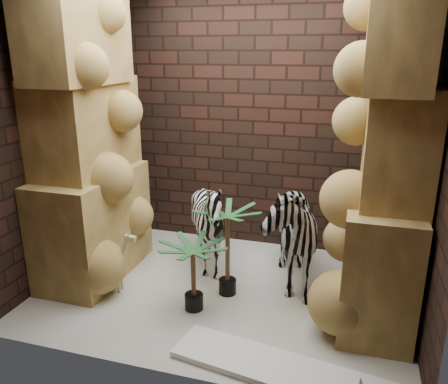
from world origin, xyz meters
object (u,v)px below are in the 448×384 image
(giraffe_toy, at_px, (111,260))
(palm_front, at_px, (228,251))
(palm_back, at_px, (193,276))
(zebra_right, at_px, (285,220))
(zebra_left, at_px, (209,229))
(surfboard, at_px, (279,370))

(giraffe_toy, xyz_separation_m, palm_front, (1.12, 0.26, 0.12))
(giraffe_toy, relative_size, palm_back, 0.97)
(zebra_right, height_order, palm_front, zebra_right)
(zebra_left, relative_size, palm_front, 1.19)
(zebra_right, height_order, palm_back, zebra_right)
(giraffe_toy, xyz_separation_m, surfboard, (1.80, -0.72, -0.30))
(zebra_left, relative_size, surfboard, 0.65)
(zebra_left, xyz_separation_m, surfboard, (1.00, -1.37, -0.46))
(zebra_left, bearing_deg, giraffe_toy, -124.41)
(zebra_left, relative_size, giraffe_toy, 1.64)
(giraffe_toy, bearing_deg, surfboard, -25.52)
(zebra_right, relative_size, zebra_left, 1.27)
(zebra_right, bearing_deg, palm_back, -151.14)
(palm_front, bearing_deg, zebra_left, 129.21)
(surfboard, bearing_deg, giraffe_toy, 167.19)
(giraffe_toy, distance_m, palm_back, 0.90)
(palm_back, bearing_deg, zebra_left, 97.55)
(zebra_left, bearing_deg, zebra_right, 16.49)
(palm_front, relative_size, palm_back, 1.34)
(zebra_right, height_order, giraffe_toy, zebra_right)
(palm_front, bearing_deg, palm_back, -122.02)
(palm_front, xyz_separation_m, palm_back, (-0.22, -0.35, -0.11))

